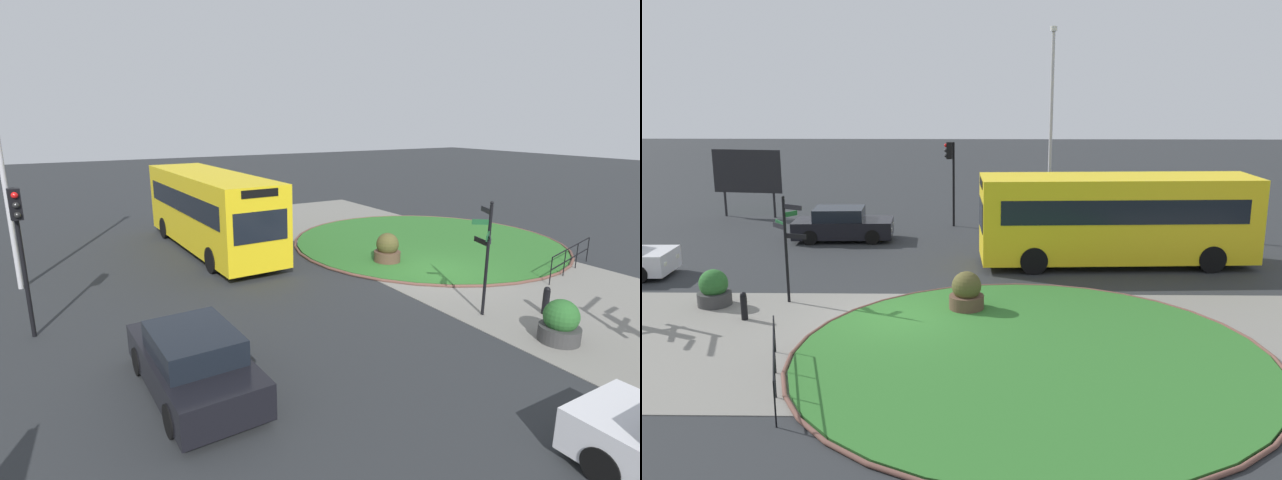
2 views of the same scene
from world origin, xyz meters
The scene contains 12 objects.
ground centered at (0.00, 0.00, 0.00)m, with size 120.00×120.00×0.00m, color #282B2D.
sidewalk_paving centered at (0.00, -1.81, 0.01)m, with size 32.00×8.38×0.02m, color gray.
grass_island centered at (3.57, -2.80, 0.05)m, with size 12.02×12.02×0.10m, color #2D6B28.
grass_kerb_ring centered at (3.57, -2.80, 0.06)m, with size 12.33×12.33×0.11m, color brown.
signpost_directional centered at (-3.69, 1.55, 2.04)m, with size 1.21×0.93×3.41m.
bollard_foreground centered at (-4.59, -0.14, 0.44)m, with size 0.19×0.19×0.86m.
railing_grass_edge centered at (-2.45, -4.51, 0.66)m, with size 1.14×3.91×1.02m.
bus_yellow centered at (7.44, 6.17, 1.81)m, with size 10.26×3.02×3.37m.
car_near_lane centered at (-3.58, 10.02, 0.68)m, with size 4.32×2.01×1.44m.
traffic_light_near centered at (1.03, 12.99, 2.91)m, with size 0.49×0.30×3.99m.
planter_near_signpost centered at (1.89, 0.75, 0.56)m, with size 1.06×1.06×1.25m.
planter_kerbside centered at (-5.94, 1.16, 0.51)m, with size 1.03×1.03×1.16m.
Camera 1 is at (-12.91, 12.25, 5.64)m, focal length 27.14 mm.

